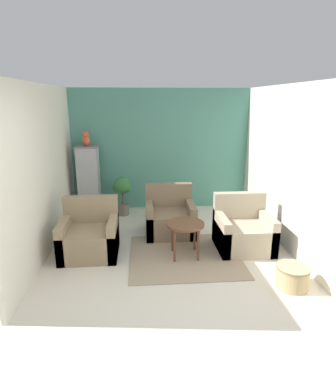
# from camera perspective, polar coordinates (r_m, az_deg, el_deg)

# --- Properties ---
(ground_plane) EXTENTS (20.00, 20.00, 0.00)m
(ground_plane) POSITION_cam_1_polar(r_m,az_deg,el_deg) (3.77, 2.46, -21.19)
(ground_plane) COLOR beige
(ground_plane) RESTS_ON ground
(wall_back_accent) EXTENTS (3.82, 0.06, 2.52)m
(wall_back_accent) POSITION_cam_1_polar(r_m,az_deg,el_deg) (6.84, -1.30, 7.44)
(wall_back_accent) COLOR #4C897A
(wall_back_accent) RESTS_ON ground_plane
(wall_left) EXTENTS (0.06, 3.75, 2.52)m
(wall_left) POSITION_cam_1_polar(r_m,az_deg,el_deg) (5.17, -21.26, 3.56)
(wall_left) COLOR silver
(wall_left) RESTS_ON ground_plane
(wall_right) EXTENTS (0.06, 3.75, 2.52)m
(wall_right) POSITION_cam_1_polar(r_m,az_deg,el_deg) (5.45, 20.15, 4.26)
(wall_right) COLOR silver
(wall_right) RESTS_ON ground_plane
(area_rug) EXTENTS (1.66, 1.53, 0.01)m
(area_rug) POSITION_cam_1_polar(r_m,az_deg,el_deg) (4.97, 3.00, -11.23)
(area_rug) COLOR gray
(area_rug) RESTS_ON ground_plane
(coffee_table) EXTENTS (0.56, 0.56, 0.54)m
(coffee_table) POSITION_cam_1_polar(r_m,az_deg,el_deg) (4.77, 3.08, -6.23)
(coffee_table) COLOR brown
(coffee_table) RESTS_ON ground_plane
(armchair_left) EXTENTS (0.84, 0.77, 0.84)m
(armchair_left) POSITION_cam_1_polar(r_m,az_deg,el_deg) (5.06, -13.74, -7.76)
(armchair_left) COLOR #8E7A5B
(armchair_left) RESTS_ON ground_plane
(armchair_right) EXTENTS (0.84, 0.77, 0.84)m
(armchair_right) POSITION_cam_1_polar(r_m,az_deg,el_deg) (5.23, 13.20, -6.90)
(armchair_right) COLOR tan
(armchair_right) RESTS_ON ground_plane
(armchair_middle) EXTENTS (0.84, 0.77, 0.84)m
(armchair_middle) POSITION_cam_1_polar(r_m,az_deg,el_deg) (5.65, 0.33, -4.73)
(armchair_middle) COLOR #7A664C
(armchair_middle) RESTS_ON ground_plane
(birdcage) EXTENTS (0.50, 0.50, 1.42)m
(birdcage) POSITION_cam_1_polar(r_m,az_deg,el_deg) (6.65, -13.85, 1.77)
(birdcage) COLOR slate
(birdcage) RESTS_ON ground_plane
(parrot) EXTENTS (0.14, 0.25, 0.30)m
(parrot) POSITION_cam_1_polar(r_m,az_deg,el_deg) (6.50, -14.35, 9.13)
(parrot) COLOR #D14C2D
(parrot) RESTS_ON birdcage
(potted_plant) EXTENTS (0.38, 0.34, 0.80)m
(potted_plant) POSITION_cam_1_polar(r_m,az_deg,el_deg) (6.56, -8.14, 0.29)
(potted_plant) COLOR #66605B
(potted_plant) RESTS_ON ground_plane
(wicker_basket) EXTENTS (0.42, 0.42, 0.29)m
(wicker_basket) POSITION_cam_1_polar(r_m,az_deg,el_deg) (4.44, 21.24, -13.75)
(wicker_basket) COLOR tan
(wicker_basket) RESTS_ON ground_plane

